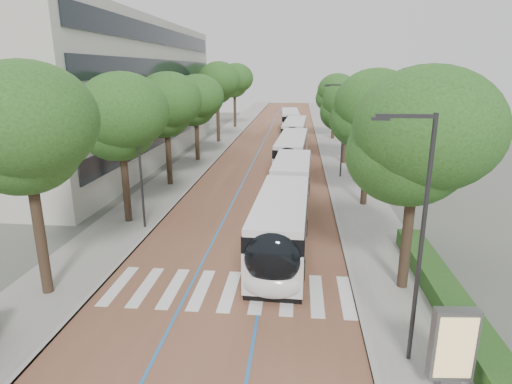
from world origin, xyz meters
TOP-DOWN VIEW (x-y plane):
  - ground at (0.00, 0.00)m, footprint 160.00×160.00m
  - road at (0.00, 40.00)m, footprint 11.00×140.00m
  - sidewalk_left at (-7.50, 40.00)m, footprint 4.00×140.00m
  - sidewalk_right at (7.50, 40.00)m, footprint 4.00×140.00m
  - kerb_left at (-5.60, 40.00)m, footprint 0.20×140.00m
  - kerb_right at (5.60, 40.00)m, footprint 0.20×140.00m
  - zebra_crossing at (0.20, 1.00)m, footprint 10.55×3.60m
  - lane_line_left at (-1.60, 40.00)m, footprint 0.12×126.00m
  - lane_line_right at (1.60, 40.00)m, footprint 0.12×126.00m
  - office_building at (-19.47, 28.00)m, footprint 18.11×40.00m
  - hedge at (9.10, 0.00)m, footprint 1.20×14.00m
  - streetlight_near at (6.62, -3.00)m, footprint 1.82×0.20m
  - streetlight_far at (6.62, 22.00)m, footprint 1.82×0.20m
  - lamp_post_left at (-6.10, 8.00)m, footprint 0.14×0.14m
  - trees_left at (-7.50, 26.00)m, footprint 5.55×60.41m
  - trees_right at (7.70, 20.45)m, footprint 5.80×47.52m
  - lead_bus at (2.40, 8.53)m, footprint 3.19×18.48m
  - bus_queued_0 at (2.42, 24.55)m, footprint 3.12×12.50m
  - bus_queued_1 at (2.52, 37.81)m, footprint 3.03×12.49m
  - bus_queued_2 at (1.69, 50.61)m, footprint 3.05×12.49m
  - ad_panel at (7.60, -4.34)m, footprint 1.31×0.54m

SIDE VIEW (x-z plane):
  - ground at x=0.00m, z-range 0.00..0.00m
  - road at x=0.00m, z-range 0.00..0.02m
  - lane_line_left at x=-1.60m, z-range 0.02..0.03m
  - lane_line_right at x=1.60m, z-range 0.02..0.03m
  - zebra_crossing at x=0.20m, z-range 0.02..0.03m
  - sidewalk_left at x=-7.50m, z-range 0.00..0.12m
  - sidewalk_right at x=7.50m, z-range 0.00..0.12m
  - kerb_left at x=-5.60m, z-range -0.01..0.13m
  - kerb_right at x=5.60m, z-range -0.01..0.13m
  - hedge at x=9.10m, z-range 0.12..0.92m
  - ad_panel at x=7.60m, z-range 0.19..2.85m
  - bus_queued_0 at x=2.42m, z-range 0.02..3.22m
  - bus_queued_1 at x=2.52m, z-range 0.02..3.22m
  - bus_queued_2 at x=1.69m, z-range 0.02..3.22m
  - lead_bus at x=2.40m, z-range 0.03..3.23m
  - lamp_post_left at x=-6.10m, z-range 0.12..8.12m
  - streetlight_near at x=6.62m, z-range 0.82..8.82m
  - streetlight_far at x=6.62m, z-range 0.82..8.82m
  - trees_right at x=7.70m, z-range 1.68..10.60m
  - trees_left at x=-7.50m, z-range 1.86..11.55m
  - office_building at x=-19.47m, z-range 0.00..14.00m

